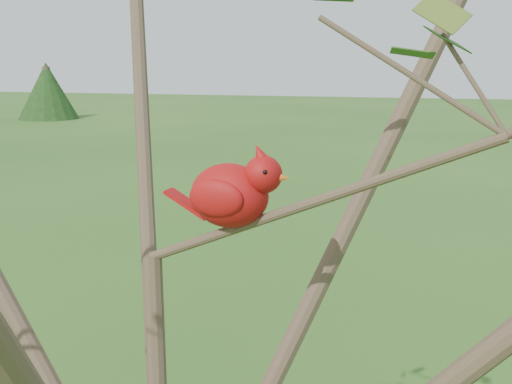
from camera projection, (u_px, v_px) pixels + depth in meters
crabapple_tree at (160, 181)px, 1.03m from camera, size 2.35×2.05×2.95m
cardinal at (234, 192)px, 1.12m from camera, size 0.24×0.13×0.16m
distant_trees at (353, 84)px, 23.74m from camera, size 39.26×16.90×3.21m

